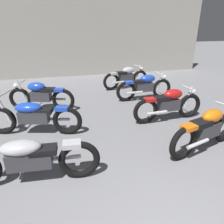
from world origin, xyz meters
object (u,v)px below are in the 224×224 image
at_px(motorcycle_left_row_3, 41,95).
at_px(motorcycle_right_row_4, 126,77).
at_px(motorcycle_left_row_1, 29,158).
at_px(motorcycle_right_row_1, 207,129).
at_px(motorcycle_left_row_2, 33,116).
at_px(motorcycle_right_row_2, 169,104).
at_px(motorcycle_right_row_3, 145,86).

distance_m(motorcycle_left_row_3, motorcycle_right_row_4, 3.56).
height_order(motorcycle_left_row_1, motorcycle_left_row_3, motorcycle_left_row_1).
bearing_deg(motorcycle_right_row_4, motorcycle_right_row_1, -89.39).
distance_m(motorcycle_left_row_1, motorcycle_right_row_1, 3.30).
bearing_deg(motorcycle_left_row_2, motorcycle_left_row_1, -88.53).
distance_m(motorcycle_left_row_3, motorcycle_right_row_2, 3.63).
bearing_deg(motorcycle_left_row_3, motorcycle_right_row_1, -43.89).
distance_m(motorcycle_left_row_3, motorcycle_right_row_1, 4.49).
distance_m(motorcycle_right_row_1, motorcycle_right_row_3, 3.20).
distance_m(motorcycle_left_row_1, motorcycle_right_row_2, 3.65).
relative_size(motorcycle_left_row_2, motorcycle_right_row_3, 1.07).
height_order(motorcycle_left_row_2, motorcycle_left_row_3, motorcycle_left_row_2).
distance_m(motorcycle_right_row_3, motorcycle_right_row_4, 1.50).
bearing_deg(motorcycle_right_row_2, motorcycle_right_row_3, 87.08).
bearing_deg(motorcycle_right_row_1, motorcycle_left_row_3, 136.11).
xyz_separation_m(motorcycle_left_row_1, motorcycle_left_row_3, (0.06, 3.22, 0.01)).
height_order(motorcycle_left_row_1, motorcycle_right_row_2, motorcycle_left_row_1).
bearing_deg(motorcycle_left_row_3, motorcycle_left_row_2, -94.00).
relative_size(motorcycle_right_row_1, motorcycle_right_row_3, 0.98).
bearing_deg(motorcycle_right_row_3, motorcycle_left_row_3, -178.49).
xyz_separation_m(motorcycle_left_row_3, motorcycle_right_row_3, (3.32, 0.09, 0.00)).
distance_m(motorcycle_right_row_1, motorcycle_right_row_2, 1.46).
relative_size(motorcycle_left_row_1, motorcycle_right_row_4, 1.11).
relative_size(motorcycle_left_row_1, motorcycle_left_row_2, 1.03).
xyz_separation_m(motorcycle_left_row_1, motorcycle_right_row_2, (3.30, 1.56, 0.01)).
distance_m(motorcycle_right_row_1, motorcycle_right_row_4, 4.70).
bearing_deg(motorcycle_right_row_3, motorcycle_right_row_4, 95.08).
bearing_deg(motorcycle_left_row_2, motorcycle_left_row_3, 86.00).
bearing_deg(motorcycle_right_row_2, motorcycle_right_row_1, -89.77).
distance_m(motorcycle_left_row_2, motorcycle_right_row_2, 3.34).
bearing_deg(motorcycle_right_row_1, motorcycle_right_row_3, 88.52).
height_order(motorcycle_right_row_1, motorcycle_right_row_2, same).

